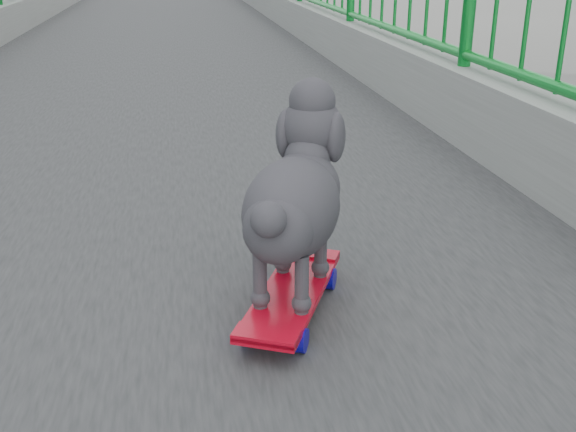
# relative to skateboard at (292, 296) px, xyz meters

# --- Properties ---
(railing) EXTENTS (3.00, 24.00, 1.42)m
(railing) POSITION_rel_skateboard_xyz_m (-0.39, 1.48, 0.17)
(railing) COLOR gray
(railing) RESTS_ON footbridge
(skateboard) EXTENTS (0.31, 0.46, 0.06)m
(skateboard) POSITION_rel_skateboard_xyz_m (0.00, 0.00, 0.00)
(skateboard) COLOR red
(skateboard) RESTS_ON footbridge
(poodle) EXTENTS (0.31, 0.45, 0.40)m
(poodle) POSITION_rel_skateboard_xyz_m (0.01, 0.02, 0.23)
(poodle) COLOR #272429
(poodle) RESTS_ON skateboard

